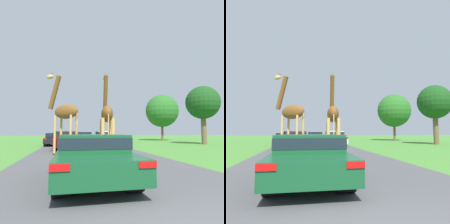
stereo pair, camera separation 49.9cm
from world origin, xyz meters
The scene contains 11 objects.
road centered at (0.00, 30.00, 0.00)m, with size 7.25×120.00×0.00m.
giraffe_near_road centered at (0.80, 9.52, 2.27)m, with size 0.92×2.67×5.21m.
giraffe_companion centered at (-1.67, 10.43, 2.60)m, with size 2.22×2.03×5.21m.
car_lead_maroon centered at (-0.71, 3.76, 0.69)m, with size 1.94×4.23×1.26m.
car_queue_right centered at (2.18, 17.79, 0.78)m, with size 1.75×4.71×1.44m.
car_queue_left centered at (0.55, 23.75, 0.78)m, with size 1.89×4.70×1.46m.
car_far_ahead centered at (-2.69, 19.15, 0.67)m, with size 1.85×4.04×1.23m.
car_verge_right centered at (-2.59, 27.59, 0.72)m, with size 1.89×4.04×1.34m.
car_rear_follower centered at (-1.46, 13.74, 0.75)m, with size 1.78×4.21×1.39m.
tree_left_edge centered at (13.47, 27.99, 4.79)m, with size 5.27×5.27×7.43m.
tree_right_cluster centered at (13.37, 17.69, 4.61)m, with size 3.71×3.71×6.52m.
Camera 1 is at (-1.37, -1.90, 1.33)m, focal length 32.00 mm.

